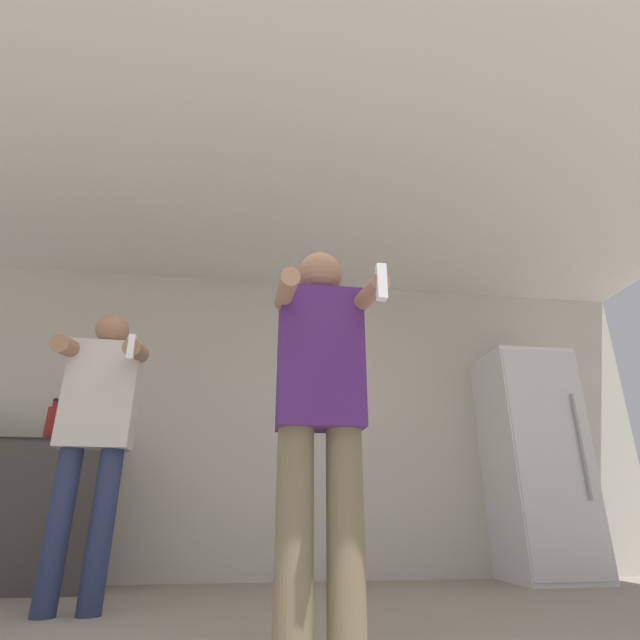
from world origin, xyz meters
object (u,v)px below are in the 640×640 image
object	(u,v)px
refrigerator	(535,461)
bottle_brown_liquor	(52,423)
bottle_amber_bourbon	(68,427)
person_man_side	(97,422)
person_woman_foreground	(320,409)

from	to	relation	value
refrigerator	bottle_brown_liquor	world-z (taller)	refrigerator
bottle_amber_bourbon	person_man_side	bearing A→B (deg)	-63.31
person_man_side	bottle_brown_liquor	bearing A→B (deg)	122.12
bottle_brown_liquor	bottle_amber_bourbon	world-z (taller)	bottle_brown_liquor
bottle_brown_liquor	person_man_side	size ratio (longest dim) A/B	0.20
bottle_brown_liquor	bottle_amber_bourbon	distance (m)	0.12
refrigerator	bottle_amber_bourbon	xyz separation A→B (m)	(-3.70, -0.04, 0.19)
bottle_brown_liquor	person_man_side	world-z (taller)	person_man_side
person_woman_foreground	person_man_side	distance (m)	1.53
refrigerator	person_man_side	world-z (taller)	refrigerator
bottle_amber_bourbon	person_woman_foreground	distance (m)	2.55
refrigerator	bottle_amber_bourbon	bearing A→B (deg)	-179.33
refrigerator	bottle_amber_bourbon	size ratio (longest dim) A/B	6.44
bottle_brown_liquor	refrigerator	bearing A→B (deg)	0.65
bottle_brown_liquor	person_man_side	xyz separation A→B (m)	(0.60, -0.95, -0.15)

